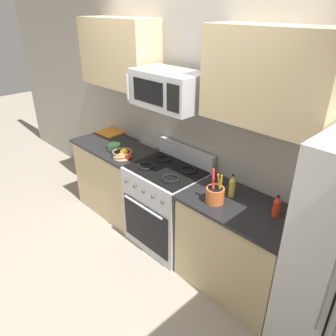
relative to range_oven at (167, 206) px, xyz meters
name	(u,v)px	position (x,y,z in m)	size (l,w,h in m)	color
ground_plane	(118,271)	(0.00, -0.69, -0.47)	(16.00, 16.00, 0.00)	gray
wall_back	(193,125)	(0.00, 0.38, 0.83)	(8.00, 0.10, 2.60)	#9E998E
counter_left	(117,178)	(-0.92, 0.00, -0.02)	(1.05, 0.61, 0.91)	tan
range_oven	(167,206)	(0.00, 0.00, 0.00)	(0.76, 0.66, 1.09)	#B2B5BA
counter_right	(236,248)	(0.90, 0.00, -0.02)	(1.03, 0.61, 0.91)	tan
microwave	(169,89)	(0.00, 0.03, 1.26)	(0.70, 0.44, 0.33)	#B2B5BA
upper_cabinets_left	(118,53)	(-0.92, 0.16, 1.47)	(1.04, 0.34, 0.71)	tan
upper_cabinets_right	(269,78)	(0.91, 0.16, 1.47)	(1.02, 0.34, 0.71)	tan
utensil_crock	(215,194)	(0.71, -0.12, 0.51)	(0.16, 0.16, 0.32)	#D1662D
fruit_basket	(123,153)	(-0.56, -0.14, 0.48)	(0.21, 0.21, 0.10)	#9E7A4C
apple_loose	(129,156)	(-0.47, -0.12, 0.47)	(0.07, 0.07, 0.07)	red
cutting_board	(110,132)	(-1.27, 0.19, 0.44)	(0.30, 0.27, 0.02)	orange
bottle_oil	(232,186)	(0.75, 0.06, 0.54)	(0.05, 0.05, 0.22)	gold
bottle_hot_sauce	(277,207)	(1.17, 0.07, 0.52)	(0.06, 0.06, 0.19)	red
prep_bowl	(114,146)	(-0.82, -0.06, 0.47)	(0.15, 0.15, 0.06)	#59AD66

